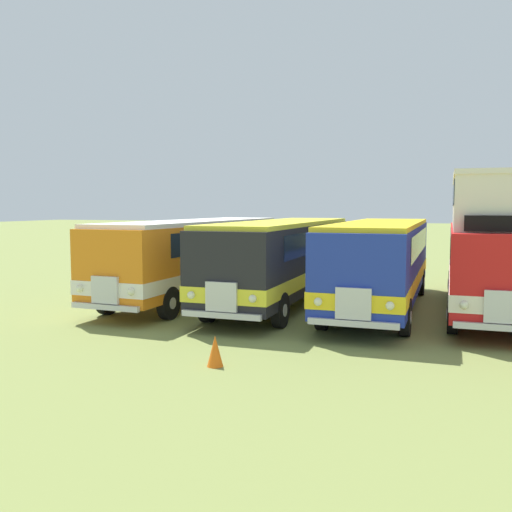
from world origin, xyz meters
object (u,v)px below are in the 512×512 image
(bus_third_in_row, at_px, (381,258))
(bus_fourth_in_row, at_px, (491,239))
(bus_first_in_row, at_px, (197,252))
(bus_second_in_row, at_px, (283,255))
(cone_near_end, at_px, (215,351))

(bus_third_in_row, distance_m, bus_fourth_in_row, 3.58)
(bus_first_in_row, height_order, bus_third_in_row, same)
(bus_first_in_row, xyz_separation_m, bus_third_in_row, (6.99, -0.10, -0.00))
(bus_first_in_row, xyz_separation_m, bus_second_in_row, (3.50, -0.05, -0.00))
(bus_third_in_row, relative_size, cone_near_end, 16.04)
(bus_second_in_row, distance_m, bus_third_in_row, 3.50)
(cone_near_end, bearing_deg, bus_fourth_in_row, 54.84)
(bus_second_in_row, distance_m, bus_fourth_in_row, 7.03)
(bus_second_in_row, height_order, cone_near_end, bus_second_in_row)
(bus_second_in_row, bearing_deg, cone_near_end, -83.80)
(bus_first_in_row, height_order, bus_fourth_in_row, bus_fourth_in_row)
(bus_third_in_row, bearing_deg, bus_fourth_in_row, 5.10)
(bus_third_in_row, bearing_deg, bus_first_in_row, 179.19)
(bus_first_in_row, height_order, bus_second_in_row, same)
(bus_first_in_row, relative_size, bus_third_in_row, 1.04)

